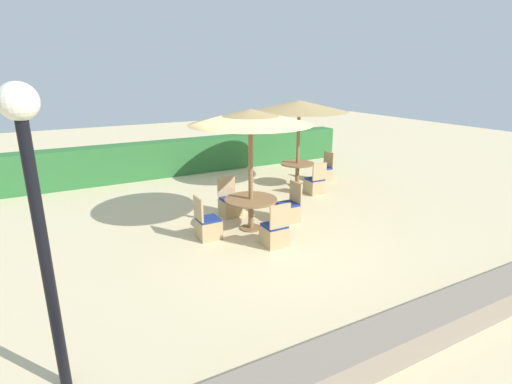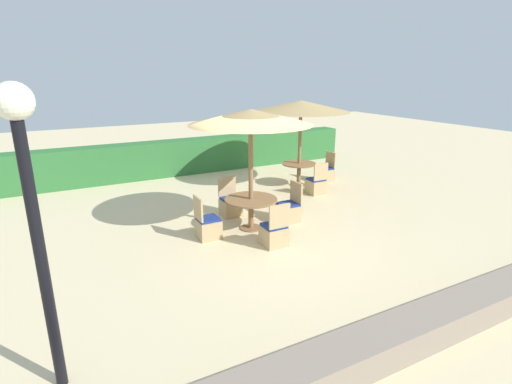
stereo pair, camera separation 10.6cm
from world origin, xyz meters
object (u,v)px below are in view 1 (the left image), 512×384
object	(u,v)px
patio_chair_back_right_south	(315,185)
patio_chair_center_east	(288,211)
round_table_back_right	(297,168)
parasol_center	(251,117)
lamp_post	(33,185)
patio_chair_center_west	(208,226)
round_table_center	(251,204)
patio_chair_center_south	(275,233)
patio_chair_center_north	(230,205)
parasol_back_right	(299,106)
patio_chair_back_right_east	(323,173)

from	to	relation	value
patio_chair_back_right_south	patio_chair_center_east	xyz separation A→B (m)	(-1.87, -1.47, 0.00)
round_table_back_right	parasol_center	world-z (taller)	parasol_center
lamp_post	parasol_center	size ratio (longest dim) A/B	1.25
patio_chair_center_west	round_table_center	bearing A→B (deg)	91.32
patio_chair_center_south	patio_chair_center_north	bearing A→B (deg)	91.03
patio_chair_center_south	patio_chair_center_east	bearing A→B (deg)	45.35
parasol_back_right	patio_chair_center_east	bearing A→B (deg)	-128.23
patio_chair_center_east	patio_chair_center_south	bearing A→B (deg)	135.35
parasol_center	round_table_center	xyz separation A→B (m)	(0.00, -0.00, -1.90)
round_table_back_right	patio_chair_center_south	world-z (taller)	patio_chair_center_south
patio_chair_back_right_south	round_table_center	world-z (taller)	patio_chair_back_right_south
lamp_post	patio_chair_center_west	xyz separation A→B (m)	(2.98, 3.07, -2.09)
parasol_center	patio_chair_center_south	bearing A→B (deg)	-89.98
lamp_post	patio_chair_center_west	size ratio (longest dim) A/B	3.57
patio_chair_back_right_south	patio_chair_center_south	world-z (taller)	same
parasol_back_right	patio_chair_back_right_east	distance (m)	2.36
patio_chair_back_right_south	round_table_center	distance (m)	3.23
parasol_back_right	patio_chair_back_right_south	bearing A→B (deg)	-92.58
patio_chair_back_right_east	parasol_back_right	bearing A→B (deg)	90.61
patio_chair_back_right_south	patio_chair_center_north	world-z (taller)	same
parasol_center	patio_chair_back_right_east	bearing A→B (deg)	31.74
parasol_center	patio_chair_back_right_south	bearing A→B (deg)	27.05
parasol_center	lamp_post	bearing A→B (deg)	-142.43
lamp_post	parasol_center	xyz separation A→B (m)	(4.02, 3.09, 0.12)
lamp_post	round_table_back_right	bearing A→B (deg)	38.50
patio_chair_center_north	parasol_back_right	bearing A→B (deg)	-154.50
parasol_center	parasol_back_right	bearing A→B (deg)	39.74
lamp_post	patio_chair_center_west	bearing A→B (deg)	45.85
patio_chair_back_right_south	round_table_center	size ratio (longest dim) A/B	0.80
lamp_post	round_table_center	size ratio (longest dim) A/B	2.87
patio_chair_center_north	patio_chair_center_east	world-z (taller)	same
lamp_post	parasol_back_right	bearing A→B (deg)	38.50
patio_chair_back_right_south	round_table_center	bearing A→B (deg)	-152.95
patio_chair_back_right_east	patio_chair_back_right_south	bearing A→B (deg)	132.29
patio_chair_back_right_east	patio_chair_center_south	world-z (taller)	same
patio_chair_center_west	patio_chair_center_north	world-z (taller)	same
lamp_post	patio_chair_center_north	distance (m)	6.09
parasol_center	patio_chair_center_east	world-z (taller)	parasol_center
patio_chair_back_right_east	patio_chair_center_north	size ratio (longest dim) A/B	1.00
round_table_back_right	patio_chair_center_south	distance (m)	4.50
patio_chair_center_north	round_table_back_right	bearing A→B (deg)	-154.50
round_table_back_right	patio_chair_center_west	xyz separation A→B (m)	(-3.95, -2.44, -0.28)
round_table_center	patio_chair_center_north	xyz separation A→B (m)	(-0.04, 1.01, -0.31)
patio_chair_center_north	round_table_center	bearing A→B (deg)	92.04
parasol_back_right	parasol_center	distance (m)	3.78
patio_chair_center_south	patio_chair_center_north	world-z (taller)	same
parasol_back_right	round_table_center	distance (m)	4.19
patio_chair_center_south	patio_chair_center_north	xyz separation A→B (m)	(-0.04, 2.03, 0.00)
patio_chair_back_right_south	patio_chair_center_east	world-z (taller)	same
round_table_back_right	round_table_center	distance (m)	3.78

